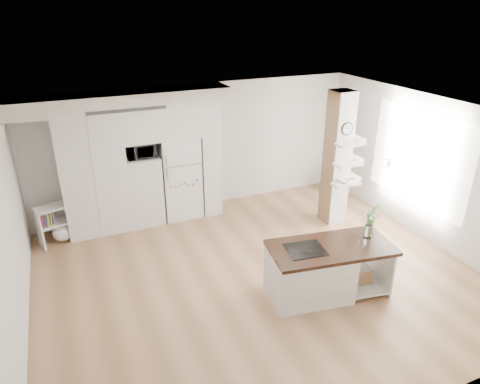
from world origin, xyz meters
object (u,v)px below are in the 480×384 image
at_px(bookshelf, 58,226).
at_px(kitchen_island, 317,270).
at_px(refrigerator, 180,177).
at_px(floor_plant_a, 373,213).

bearing_deg(bookshelf, kitchen_island, -59.79).
bearing_deg(refrigerator, bookshelf, -175.91).
height_order(refrigerator, bookshelf, refrigerator).
xyz_separation_m(kitchen_island, bookshelf, (-3.58, 3.31, -0.12)).
bearing_deg(kitchen_island, refrigerator, 116.80).
xyz_separation_m(bookshelf, floor_plant_a, (5.97, -1.74, -0.10)).
distance_m(refrigerator, bookshelf, 2.51).
relative_size(refrigerator, bookshelf, 2.33).
distance_m(bookshelf, floor_plant_a, 6.22).
distance_m(refrigerator, floor_plant_a, 4.07).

